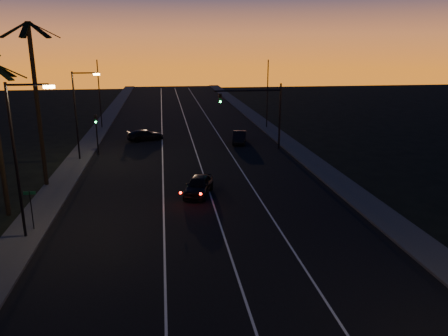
{
  "coord_description": "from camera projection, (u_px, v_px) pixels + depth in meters",
  "views": [
    {
      "loc": [
        -2.8,
        -4.76,
        10.92
      ],
      "look_at": [
        1.1,
        22.91,
        2.98
      ],
      "focal_mm": 35.0,
      "sensor_mm": 36.0,
      "label": 1
    }
  ],
  "objects": [
    {
      "name": "cross_car",
      "position": [
        145.0,
        135.0,
        51.29
      ],
      "size": [
        4.65,
        3.09,
        1.25
      ],
      "color": "black",
      "rests_on": "road"
    },
    {
      "name": "palm_far",
      "position": [
        36.0,
        90.0,
        32.75
      ],
      "size": [
        4.25,
        4.16,
        12.53
      ],
      "color": "black",
      "rests_on": "ground"
    },
    {
      "name": "signal_mast",
      "position": [
        258.0,
        105.0,
        45.64
      ],
      "size": [
        7.1,
        0.41,
        7.0
      ],
      "color": "black",
      "rests_on": "ground"
    },
    {
      "name": "lane_stripe_left",
      "position": [
        163.0,
        181.0,
        36.07
      ],
      "size": [
        0.12,
        160.0,
        0.01
      ],
      "primitive_type": "cube",
      "color": "silver",
      "rests_on": "road"
    },
    {
      "name": "streetlight_left_far",
      "position": [
        79.0,
        108.0,
        41.27
      ],
      "size": [
        2.55,
        0.26,
        8.5
      ],
      "color": "black",
      "rests_on": "ground"
    },
    {
      "name": "street_sign",
      "position": [
        31.0,
        206.0,
        26.0
      ],
      "size": [
        0.7,
        0.06,
        2.6
      ],
      "color": "black",
      "rests_on": "ground"
    },
    {
      "name": "road",
      "position": [
        199.0,
        180.0,
        36.47
      ],
      "size": [
        20.0,
        170.0,
        0.01
      ],
      "primitive_type": "cube",
      "color": "black",
      "rests_on": "ground"
    },
    {
      "name": "sidewalk_left",
      "position": [
        60.0,
        185.0,
        34.95
      ],
      "size": [
        2.4,
        170.0,
        0.16
      ],
      "primitive_type": "cube",
      "color": "#3A3A37",
      "rests_on": "ground"
    },
    {
      "name": "lane_stripe_mid",
      "position": [
        205.0,
        179.0,
        36.54
      ],
      "size": [
        0.12,
        160.0,
        0.01
      ],
      "primitive_type": "cube",
      "color": "silver",
      "rests_on": "road"
    },
    {
      "name": "sidewalk_right",
      "position": [
        327.0,
        174.0,
        37.96
      ],
      "size": [
        2.4,
        170.0,
        0.16
      ],
      "primitive_type": "cube",
      "color": "#3A3A37",
      "rests_on": "ground"
    },
    {
      "name": "far_pole_right",
      "position": [
        267.0,
        95.0,
        57.67
      ],
      "size": [
        0.14,
        0.14,
        9.0
      ],
      "primitive_type": "cylinder",
      "color": "black",
      "rests_on": "ground"
    },
    {
      "name": "right_car",
      "position": [
        239.0,
        137.0,
        49.81
      ],
      "size": [
        2.25,
        4.29,
        1.35
      ],
      "color": "black",
      "rests_on": "road"
    },
    {
      "name": "far_pole_left",
      "position": [
        99.0,
        95.0,
        57.58
      ],
      "size": [
        0.14,
        0.14,
        9.0
      ],
      "primitive_type": "cylinder",
      "color": "black",
      "rests_on": "ground"
    },
    {
      "name": "signal_post",
      "position": [
        96.0,
        127.0,
        43.92
      ],
      "size": [
        0.28,
        0.37,
        4.2
      ],
      "color": "black",
      "rests_on": "ground"
    },
    {
      "name": "lead_car",
      "position": [
        199.0,
        185.0,
        32.71
      ],
      "size": [
        2.97,
        4.94,
        1.43
      ],
      "color": "black",
      "rests_on": "road"
    },
    {
      "name": "lane_stripe_right",
      "position": [
        246.0,
        178.0,
        37.01
      ],
      "size": [
        0.12,
        160.0,
        0.01
      ],
      "primitive_type": "cube",
      "color": "silver",
      "rests_on": "road"
    },
    {
      "name": "streetlight_left_near",
      "position": [
        20.0,
        150.0,
        24.06
      ],
      "size": [
        2.55,
        0.26,
        9.0
      ],
      "color": "black",
      "rests_on": "ground"
    }
  ]
}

